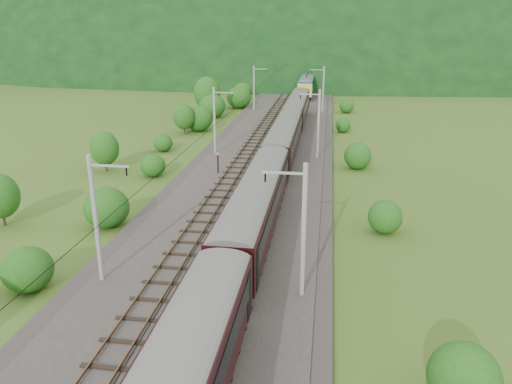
# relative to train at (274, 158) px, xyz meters

# --- Properties ---
(ground) EXTENTS (600.00, 600.00, 0.00)m
(ground) POSITION_rel_train_xyz_m (-2.40, -18.88, -3.47)
(ground) COLOR #39581B
(ground) RESTS_ON ground
(railbed) EXTENTS (14.00, 220.00, 0.30)m
(railbed) POSITION_rel_train_xyz_m (-2.40, -8.88, -3.32)
(railbed) COLOR #38332D
(railbed) RESTS_ON ground
(track_left) EXTENTS (2.40, 220.00, 0.27)m
(track_left) POSITION_rel_train_xyz_m (-4.80, -8.88, -3.10)
(track_left) COLOR brown
(track_left) RESTS_ON railbed
(track_right) EXTENTS (2.40, 220.00, 0.27)m
(track_right) POSITION_rel_train_xyz_m (0.00, -8.88, -3.10)
(track_right) COLOR brown
(track_right) RESTS_ON railbed
(catenary_left) EXTENTS (2.54, 192.28, 8.00)m
(catenary_left) POSITION_rel_train_xyz_m (-8.52, 13.12, 1.03)
(catenary_left) COLOR gray
(catenary_left) RESTS_ON railbed
(catenary_right) EXTENTS (2.54, 192.28, 8.00)m
(catenary_right) POSITION_rel_train_xyz_m (3.72, 13.12, 1.03)
(catenary_right) COLOR gray
(catenary_right) RESTS_ON railbed
(overhead_wires) EXTENTS (4.83, 198.00, 0.03)m
(overhead_wires) POSITION_rel_train_xyz_m (-2.40, -8.88, 3.63)
(overhead_wires) COLOR black
(overhead_wires) RESTS_ON ground
(mountain_main) EXTENTS (504.00, 360.00, 244.00)m
(mountain_main) POSITION_rel_train_xyz_m (-2.40, 241.12, -3.47)
(mountain_main) COLOR black
(mountain_main) RESTS_ON ground
(mountain_ridge) EXTENTS (336.00, 280.00, 132.00)m
(mountain_ridge) POSITION_rel_train_xyz_m (-122.40, 281.12, -3.47)
(mountain_ridge) COLOR black
(mountain_ridge) RESTS_ON ground
(train) EXTENTS (2.92, 139.80, 5.08)m
(train) POSITION_rel_train_xyz_m (0.00, 0.00, 0.00)
(train) COLOR black
(train) RESTS_ON ground
(hazard_post_near) EXTENTS (0.18, 0.18, 1.71)m
(hazard_post_near) POSITION_rel_train_xyz_m (-2.38, 46.58, -2.32)
(hazard_post_near) COLOR red
(hazard_post_near) RESTS_ON railbed
(hazard_post_far) EXTENTS (0.15, 0.15, 1.40)m
(hazard_post_far) POSITION_rel_train_xyz_m (-2.37, 28.15, -2.47)
(hazard_post_far) COLOR red
(hazard_post_far) RESTS_ON railbed
(signal) EXTENTS (0.24, 0.24, 2.21)m
(signal) POSITION_rel_train_xyz_m (-6.47, 5.02, -1.88)
(signal) COLOR black
(signal) RESTS_ON railbed
(vegetation_left) EXTENTS (12.24, 143.65, 6.71)m
(vegetation_left) POSITION_rel_train_xyz_m (-14.87, 12.23, -1.16)
(vegetation_left) COLOR #185215
(vegetation_left) RESTS_ON ground
(vegetation_right) EXTENTS (6.82, 109.37, 3.20)m
(vegetation_right) POSITION_rel_train_xyz_m (9.55, -17.00, -2.14)
(vegetation_right) COLOR #185215
(vegetation_right) RESTS_ON ground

